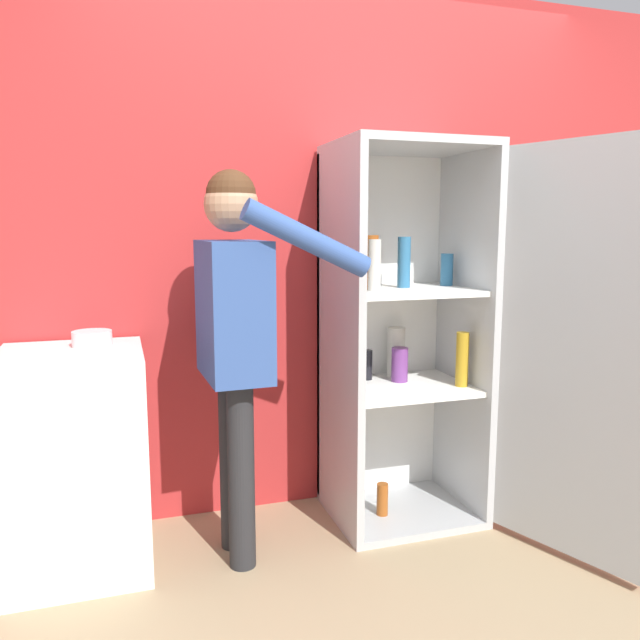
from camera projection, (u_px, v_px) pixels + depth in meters
ground_plane at (428, 593)px, 2.38m from camera, size 12.00×12.00×0.00m
wall_back at (342, 250)px, 3.12m from camera, size 7.00×0.06×2.55m
refrigerator at (436, 338)px, 2.87m from camera, size 0.96×1.20×1.77m
person at (236, 319)px, 2.52m from camera, size 0.63×0.56×1.61m
counter at (75, 460)px, 2.53m from camera, size 0.56×0.58×0.90m
bowl at (92, 339)px, 2.58m from camera, size 0.16×0.16×0.06m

